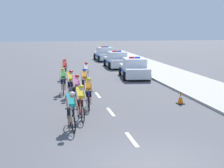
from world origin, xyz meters
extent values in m
plane|color=#4C4C51|center=(0.00, 0.00, 0.00)|extent=(160.00, 160.00, 0.00)
cube|color=#A3A099|center=(6.80, 14.00, 0.06)|extent=(4.08, 60.00, 0.12)
cube|color=#9E9E99|center=(4.84, 14.00, 0.07)|extent=(0.16, 60.00, 0.13)
cube|color=white|center=(0.00, 2.35, 0.00)|extent=(0.14, 1.60, 0.01)
cube|color=white|center=(0.00, 6.35, 0.00)|extent=(0.14, 1.60, 0.01)
cube|color=white|center=(0.00, 10.35, 0.00)|extent=(0.14, 1.60, 0.01)
cube|color=white|center=(0.00, 14.35, 0.00)|extent=(0.14, 1.60, 0.01)
cube|color=white|center=(0.00, 18.35, 0.00)|extent=(0.14, 1.60, 0.01)
torus|color=black|center=(-1.93, 3.40, 0.36)|extent=(0.11, 0.72, 0.72)
cylinder|color=#99999E|center=(-1.93, 3.40, 0.36)|extent=(0.07, 0.07, 0.06)
torus|color=black|center=(-2.02, 4.40, 0.36)|extent=(0.11, 0.72, 0.72)
cylinder|color=#99999E|center=(-2.02, 4.40, 0.36)|extent=(0.07, 0.07, 0.06)
cylinder|color=white|center=(-1.97, 3.85, 0.90)|extent=(0.09, 0.55, 0.04)
cylinder|color=white|center=(-1.95, 3.68, 0.58)|extent=(0.08, 0.48, 0.63)
cylinder|color=white|center=(-1.99, 4.05, 0.60)|extent=(0.04, 0.04, 0.65)
cylinder|color=black|center=(-1.93, 3.50, 0.88)|extent=(0.42, 0.07, 0.03)
cube|color=black|center=(-1.99, 4.05, 0.94)|extent=(0.12, 0.23, 0.05)
cube|color=#19B2B7|center=(-1.97, 3.93, 1.14)|extent=(0.33, 0.57, 0.46)
cube|color=black|center=(-1.99, 4.04, 0.98)|extent=(0.30, 0.23, 0.18)
cylinder|color=black|center=(-1.89, 4.00, 0.64)|extent=(0.13, 0.23, 0.40)
cylinder|color=#9E7051|center=(-1.88, 3.92, 0.37)|extent=(0.10, 0.16, 0.36)
cylinder|color=black|center=(-2.07, 3.98, 0.64)|extent=(0.13, 0.18, 0.40)
cylinder|color=#9E7051|center=(-2.06, 3.90, 0.37)|extent=(0.10, 0.13, 0.36)
cylinder|color=#9E7051|center=(-1.80, 3.73, 1.09)|extent=(0.11, 0.41, 0.35)
cylinder|color=#9E7051|center=(-2.11, 3.70, 1.09)|extent=(0.11, 0.41, 0.35)
sphere|color=#9E7051|center=(-1.95, 3.63, 1.38)|extent=(0.19, 0.19, 0.19)
ellipsoid|color=white|center=(-1.95, 3.62, 1.45)|extent=(0.26, 0.33, 0.24)
torus|color=black|center=(-1.45, 4.80, 0.36)|extent=(0.11, 0.73, 0.72)
cylinder|color=#99999E|center=(-1.45, 4.80, 0.36)|extent=(0.07, 0.07, 0.06)
torus|color=black|center=(-1.54, 5.79, 0.36)|extent=(0.11, 0.73, 0.72)
cylinder|color=#99999E|center=(-1.54, 5.79, 0.36)|extent=(0.07, 0.07, 0.06)
cylinder|color=#B21919|center=(-1.49, 5.25, 0.90)|extent=(0.08, 0.55, 0.04)
cylinder|color=#B21919|center=(-1.47, 5.07, 0.58)|extent=(0.08, 0.48, 0.63)
cylinder|color=#B21919|center=(-1.51, 5.44, 0.60)|extent=(0.04, 0.04, 0.65)
cylinder|color=black|center=(-1.46, 4.90, 0.88)|extent=(0.42, 0.07, 0.03)
cube|color=black|center=(-1.51, 5.44, 0.94)|extent=(0.12, 0.23, 0.05)
cube|color=yellow|center=(-1.50, 5.32, 1.14)|extent=(0.33, 0.57, 0.45)
cube|color=black|center=(-1.51, 5.43, 0.98)|extent=(0.30, 0.22, 0.18)
cylinder|color=black|center=(-1.41, 5.39, 0.64)|extent=(0.13, 0.23, 0.40)
cylinder|color=beige|center=(-1.40, 5.31, 0.37)|extent=(0.10, 0.16, 0.36)
cylinder|color=black|center=(-1.59, 5.38, 0.64)|extent=(0.12, 0.18, 0.40)
cylinder|color=beige|center=(-1.58, 5.30, 0.37)|extent=(0.10, 0.13, 0.36)
cylinder|color=beige|center=(-1.32, 5.12, 1.09)|extent=(0.11, 0.41, 0.35)
cylinder|color=beige|center=(-1.64, 5.09, 1.09)|extent=(0.11, 0.41, 0.35)
sphere|color=beige|center=(-1.47, 5.02, 1.38)|extent=(0.19, 0.19, 0.19)
ellipsoid|color=yellow|center=(-1.47, 5.01, 1.45)|extent=(0.26, 0.33, 0.24)
torus|color=black|center=(-0.96, 6.71, 0.36)|extent=(0.11, 0.73, 0.72)
cylinder|color=#99999E|center=(-0.96, 6.71, 0.36)|extent=(0.07, 0.07, 0.06)
torus|color=black|center=(-0.87, 7.71, 0.36)|extent=(0.11, 0.73, 0.72)
cylinder|color=#99999E|center=(-0.87, 7.71, 0.36)|extent=(0.07, 0.07, 0.06)
cylinder|color=#1E1E99|center=(-0.92, 7.16, 0.90)|extent=(0.08, 0.55, 0.04)
cylinder|color=#1E1E99|center=(-0.93, 6.98, 0.58)|extent=(0.08, 0.48, 0.63)
cylinder|color=#1E1E99|center=(-0.90, 7.36, 0.60)|extent=(0.04, 0.04, 0.65)
cylinder|color=black|center=(-0.95, 6.81, 0.88)|extent=(0.42, 0.06, 0.03)
cube|color=black|center=(-0.90, 7.36, 0.94)|extent=(0.12, 0.23, 0.05)
cube|color=orange|center=(-0.91, 7.23, 1.14)|extent=(0.33, 0.56, 0.47)
cube|color=black|center=(-0.90, 7.35, 0.98)|extent=(0.30, 0.22, 0.18)
cylinder|color=black|center=(-0.81, 7.29, 0.64)|extent=(0.13, 0.23, 0.40)
cylinder|color=beige|center=(-0.82, 7.21, 0.37)|extent=(0.10, 0.16, 0.36)
cylinder|color=black|center=(-0.99, 7.30, 0.64)|extent=(0.12, 0.18, 0.40)
cylinder|color=beige|center=(-1.00, 7.23, 0.37)|extent=(0.10, 0.13, 0.36)
cylinder|color=beige|center=(-0.77, 7.00, 1.09)|extent=(0.11, 0.41, 0.35)
cylinder|color=beige|center=(-1.09, 7.03, 1.09)|extent=(0.11, 0.41, 0.35)
sphere|color=beige|center=(-0.94, 6.93, 1.38)|extent=(0.19, 0.19, 0.19)
ellipsoid|color=yellow|center=(-0.94, 6.92, 1.45)|extent=(0.26, 0.33, 0.24)
torus|color=black|center=(-1.34, 7.87, 0.36)|extent=(0.12, 0.72, 0.72)
cylinder|color=#99999E|center=(-1.34, 7.87, 0.36)|extent=(0.07, 0.07, 0.06)
torus|color=black|center=(-1.45, 8.86, 0.36)|extent=(0.12, 0.72, 0.72)
cylinder|color=#99999E|center=(-1.45, 8.86, 0.36)|extent=(0.07, 0.07, 0.06)
cylinder|color=black|center=(-1.39, 8.32, 0.90)|extent=(0.10, 0.55, 0.04)
cylinder|color=black|center=(-1.37, 8.14, 0.58)|extent=(0.09, 0.48, 0.63)
cylinder|color=black|center=(-1.42, 8.51, 0.60)|extent=(0.04, 0.04, 0.65)
cylinder|color=black|center=(-1.35, 7.97, 0.88)|extent=(0.42, 0.07, 0.03)
cube|color=black|center=(-1.42, 8.51, 0.94)|extent=(0.12, 0.23, 0.05)
cube|color=pink|center=(-1.40, 8.39, 1.14)|extent=(0.34, 0.57, 0.47)
cube|color=black|center=(-1.41, 8.50, 0.98)|extent=(0.30, 0.23, 0.18)
cylinder|color=black|center=(-1.32, 8.47, 0.64)|extent=(0.13, 0.23, 0.40)
cylinder|color=beige|center=(-1.31, 8.39, 0.37)|extent=(0.11, 0.16, 0.36)
cylinder|color=black|center=(-1.50, 8.44, 0.64)|extent=(0.13, 0.18, 0.40)
cylinder|color=beige|center=(-1.49, 8.37, 0.37)|extent=(0.10, 0.13, 0.36)
cylinder|color=beige|center=(-1.22, 8.19, 1.09)|extent=(0.12, 0.41, 0.35)
cylinder|color=beige|center=(-1.54, 8.16, 1.09)|extent=(0.12, 0.41, 0.35)
sphere|color=beige|center=(-1.37, 8.09, 1.38)|extent=(0.19, 0.19, 0.19)
ellipsoid|color=red|center=(-1.37, 8.08, 1.45)|extent=(0.26, 0.34, 0.24)
torus|color=black|center=(-1.52, 9.67, 0.36)|extent=(0.10, 0.73, 0.72)
cylinder|color=#99999E|center=(-1.52, 9.67, 0.36)|extent=(0.06, 0.06, 0.06)
torus|color=black|center=(-1.60, 10.66, 0.36)|extent=(0.10, 0.73, 0.72)
cylinder|color=#99999E|center=(-1.60, 10.66, 0.36)|extent=(0.06, 0.06, 0.06)
cylinder|color=#1E1E99|center=(-1.56, 10.11, 0.90)|extent=(0.08, 0.55, 0.04)
cylinder|color=#1E1E99|center=(-1.54, 9.94, 0.58)|extent=(0.08, 0.48, 0.63)
cylinder|color=#1E1E99|center=(-1.57, 10.31, 0.60)|extent=(0.04, 0.04, 0.65)
cylinder|color=black|center=(-1.53, 9.76, 0.88)|extent=(0.42, 0.06, 0.03)
cube|color=black|center=(-1.57, 10.31, 0.94)|extent=(0.12, 0.23, 0.05)
cube|color=yellow|center=(-1.56, 10.19, 1.14)|extent=(0.32, 0.57, 0.46)
cube|color=black|center=(-1.57, 10.30, 0.98)|extent=(0.29, 0.22, 0.18)
cylinder|color=black|center=(-1.48, 10.26, 0.64)|extent=(0.13, 0.23, 0.40)
cylinder|color=beige|center=(-1.47, 10.18, 0.37)|extent=(0.10, 0.16, 0.36)
cylinder|color=black|center=(-1.66, 10.25, 0.64)|extent=(0.12, 0.18, 0.40)
cylinder|color=beige|center=(-1.65, 10.17, 0.37)|extent=(0.10, 0.13, 0.36)
cylinder|color=beige|center=(-1.39, 9.99, 1.09)|extent=(0.11, 0.41, 0.35)
cylinder|color=beige|center=(-1.70, 9.96, 1.09)|extent=(0.11, 0.41, 0.35)
sphere|color=beige|center=(-1.54, 9.89, 1.38)|extent=(0.19, 0.19, 0.19)
ellipsoid|color=red|center=(-1.54, 9.88, 1.45)|extent=(0.25, 0.33, 0.24)
torus|color=black|center=(-0.75, 10.29, 0.36)|extent=(0.11, 0.73, 0.72)
cylinder|color=#99999E|center=(-0.75, 10.29, 0.36)|extent=(0.07, 0.07, 0.06)
torus|color=black|center=(-0.66, 11.28, 0.36)|extent=(0.11, 0.73, 0.72)
cylinder|color=#99999E|center=(-0.66, 11.28, 0.36)|extent=(0.07, 0.07, 0.06)
cylinder|color=white|center=(-0.71, 10.74, 0.90)|extent=(0.08, 0.55, 0.04)
cylinder|color=white|center=(-0.73, 10.56, 0.58)|extent=(0.08, 0.48, 0.63)
cylinder|color=white|center=(-0.69, 10.94, 0.60)|extent=(0.04, 0.04, 0.65)
cylinder|color=black|center=(-0.74, 10.39, 0.88)|extent=(0.42, 0.06, 0.03)
cube|color=black|center=(-0.69, 10.94, 0.94)|extent=(0.12, 0.23, 0.05)
cube|color=orange|center=(-0.70, 10.81, 1.14)|extent=(0.33, 0.57, 0.45)
cube|color=black|center=(-0.69, 10.93, 0.98)|extent=(0.30, 0.22, 0.18)
cylinder|color=black|center=(-0.61, 10.87, 0.64)|extent=(0.13, 0.23, 0.40)
cylinder|color=beige|center=(-0.62, 10.79, 0.37)|extent=(0.10, 0.16, 0.36)
cylinder|color=black|center=(-0.79, 10.88, 0.64)|extent=(0.12, 0.18, 0.40)
cylinder|color=beige|center=(-0.80, 10.80, 0.37)|extent=(0.10, 0.13, 0.36)
cylinder|color=beige|center=(-0.56, 10.58, 1.09)|extent=(0.11, 0.41, 0.35)
cylinder|color=beige|center=(-0.88, 10.61, 1.09)|extent=(0.11, 0.41, 0.35)
sphere|color=beige|center=(-0.73, 10.51, 1.38)|extent=(0.19, 0.19, 0.19)
ellipsoid|color=blue|center=(-0.73, 10.50, 1.45)|extent=(0.26, 0.33, 0.24)
torus|color=black|center=(-1.92, 10.67, 0.36)|extent=(0.08, 0.73, 0.72)
cylinder|color=#99999E|center=(-1.92, 10.67, 0.36)|extent=(0.06, 0.06, 0.06)
torus|color=black|center=(-1.88, 11.67, 0.36)|extent=(0.08, 0.73, 0.72)
cylinder|color=#99999E|center=(-1.88, 11.67, 0.36)|extent=(0.06, 0.06, 0.06)
cylinder|color=#1E1E99|center=(-1.90, 11.12, 0.90)|extent=(0.06, 0.55, 0.04)
cylinder|color=#1E1E99|center=(-1.91, 10.95, 0.58)|extent=(0.06, 0.48, 0.63)
cylinder|color=#1E1E99|center=(-1.89, 11.32, 0.60)|extent=(0.04, 0.04, 0.65)
cylinder|color=black|center=(-1.92, 10.77, 0.88)|extent=(0.42, 0.05, 0.03)
cube|color=black|center=(-1.89, 11.32, 0.94)|extent=(0.11, 0.22, 0.05)
cube|color=green|center=(-1.90, 11.19, 1.14)|extent=(0.30, 0.56, 0.45)
cube|color=black|center=(-1.89, 11.31, 0.98)|extent=(0.29, 0.21, 0.18)
cylinder|color=black|center=(-1.80, 11.26, 0.64)|extent=(0.12, 0.23, 0.40)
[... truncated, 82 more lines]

